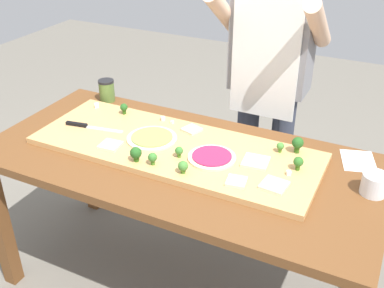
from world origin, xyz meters
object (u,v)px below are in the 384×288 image
Objects in this scene: pizza_slice_far_right at (110,145)px; broccoli_floret_front_mid at (153,158)px; broccoli_floret_center_left at (280,146)px; broccoli_floret_front_left at (298,162)px; prep_table at (180,175)px; cheese_crumble_b at (289,173)px; cheese_crumble_e at (172,122)px; pizza_slice_center at (192,130)px; broccoli_floret_center_right at (124,108)px; broccoli_floret_back_right at (179,151)px; pizza_slice_near_left at (236,181)px; cheese_crumble_c at (97,105)px; pizza_slice_near_right at (274,185)px; broccoli_floret_back_left at (298,143)px; cook_center at (269,71)px; broccoli_floret_back_mid at (136,153)px; cheese_crumble_d at (163,119)px; sauce_jar at (107,91)px; pizza_slice_far_left at (256,162)px; cheese_crumble_a at (150,156)px; flour_cup at (374,185)px; pizza_whole_pesto_green at (152,138)px; recipe_note at (358,161)px; pizza_whole_beet_magenta at (212,157)px; broccoli_floret_front_right at (183,166)px; chefs_knife at (86,126)px.

broccoli_floret_front_mid reaches higher than pizza_slice_far_right.
broccoli_floret_center_left is (0.70, 0.29, 0.02)m from pizza_slice_far_right.
broccoli_floret_front_mid is 0.91× the size of broccoli_floret_front_left.
broccoli_floret_front_mid is at bearing -109.45° from prep_table.
cheese_crumble_e is (-0.64, 0.19, -0.00)m from cheese_crumble_b.
cheese_crumble_e reaches higher than pizza_slice_far_right.
broccoli_floret_front_mid is (-0.05, -0.15, 0.16)m from prep_table.
broccoli_floret_front_left reaches higher than pizza_slice_center.
broccoli_floret_center_right reaches higher than broccoli_floret_back_right.
broccoli_floret_center_left is (0.08, 0.30, 0.02)m from pizza_slice_near_left.
pizza_slice_near_left is 0.97m from cheese_crumble_c.
pizza_slice_near_right is 1.30× the size of broccoli_floret_back_left.
cheese_crumble_e is at bearing -128.11° from cook_center.
broccoli_floret_back_mid reaches higher than cheese_crumble_c.
broccoli_floret_back_mid reaches higher than cheese_crumble_d.
pizza_slice_near_right is 5.40× the size of cheese_crumble_b.
cheese_crumble_d is (-0.68, 0.01, -0.04)m from broccoli_floret_back_left.
pizza_slice_far_left is at bearing -17.00° from sauce_jar.
cheese_crumble_d is at bearing 110.75° from cheese_crumble_a.
flour_cup is (0.47, 0.03, 0.01)m from pizza_slice_far_left.
pizza_whole_pesto_green is 0.18m from cheese_crumble_e.
broccoli_floret_back_left is (-0.04, 0.14, 0.01)m from broccoli_floret_front_left.
cheese_crumble_b is at bearing 8.98° from broccoli_floret_back_right.
cheese_crumble_c reaches higher than pizza_slice_near_right.
sauce_jar is (-0.95, 0.47, 0.03)m from pizza_slice_near_left.
broccoli_floret_back_left reaches higher than cheese_crumble_c.
pizza_slice_near_left is 0.30m from broccoli_floret_back_right.
cheese_crumble_b is 0.72m from cheese_crumble_d.
broccoli_floret_center_left is 0.26× the size of recipe_note.
pizza_whole_beet_magenta is 0.64m from recipe_note.
cook_center is (0.78, 0.45, 0.17)m from cheese_crumble_c.
cheese_crumble_e is (-0.61, 0.30, 0.00)m from pizza_slice_near_right.
broccoli_floret_front_right is at bearing -58.12° from prep_table.
pizza_slice_near_left is (-0.14, -0.04, 0.00)m from pizza_slice_near_right.
prep_table is at bearing -170.78° from broccoli_floret_front_left.
pizza_slice_near_right is at bearing -4.15° from broccoli_floret_back_right.
pizza_slice_near_left is 0.80m from cook_center.
pizza_slice_center is (0.26, 0.29, 0.00)m from pizza_slice_far_right.
broccoli_floret_front_left is at bearing -12.01° from cheese_crumble_e.
pizza_whole_beet_magenta is 0.38m from cheese_crumble_e.
chefs_knife is 5.40× the size of broccoli_floret_front_mid.
broccoli_floret_front_left is at bearing 9.22° from prep_table.
cheese_crumble_e is at bearing 3.22° from broccoli_floret_center_right.
cheese_crumble_a is (-0.55, -0.32, -0.04)m from broccoli_floret_back_left.
pizza_slice_far_right is 0.25m from broccoli_floret_front_mid.
broccoli_floret_back_right reaches higher than broccoli_floret_center_left.
broccoli_floret_back_mid is at bearing -17.88° from pizza_slice_far_right.
broccoli_floret_front_left is 0.59× the size of flour_cup.
cook_center is at bearing 46.97° from cheese_crumble_d.
broccoli_floret_back_right reaches higher than cheese_crumble_a.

